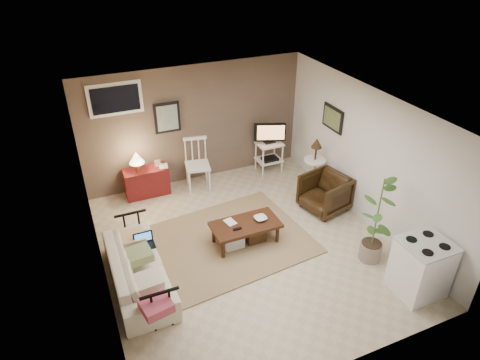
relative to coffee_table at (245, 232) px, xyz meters
name	(u,v)px	position (x,y,z in m)	size (l,w,h in m)	color
floor	(246,246)	(-0.02, -0.09, -0.24)	(5.00, 5.00, 0.00)	#C1B293
art_back	(167,118)	(-0.57, 2.38, 1.21)	(0.50, 0.03, 0.60)	black
art_right	(333,118)	(2.20, 0.96, 1.28)	(0.03, 0.60, 0.45)	black
window	(115,99)	(-1.47, 2.38, 1.71)	(0.96, 0.03, 0.60)	white
rug	(228,241)	(-0.25, 0.15, -0.22)	(2.61, 2.09, 0.03)	#9C865A
coffee_table	(245,232)	(0.00, 0.00, 0.00)	(1.12, 0.58, 0.43)	#3B2010
sofa	(137,264)	(-1.82, -0.24, 0.14)	(1.92, 0.56, 0.75)	white
sofa_pillows	(143,268)	(-1.77, -0.46, 0.23)	(0.37, 1.83, 0.13)	beige
sofa_end_rails	(145,265)	(-1.71, -0.24, 0.09)	(0.52, 1.92, 0.65)	black
laptop	(144,241)	(-1.64, 0.09, 0.25)	(0.30, 0.22, 0.20)	black
red_console	(146,180)	(-1.16, 2.16, 0.10)	(0.85, 0.38, 0.98)	maroon
spindle_chair	(197,166)	(-0.13, 2.03, 0.25)	(0.54, 0.54, 1.03)	white
tv_stand	(269,146)	(1.48, 2.06, 0.35)	(0.63, 0.43, 1.11)	white
side_table	(315,159)	(1.94, 1.00, 0.47)	(0.43, 0.43, 1.14)	white
armchair	(325,192)	(1.76, 0.33, 0.15)	(0.75, 0.70, 0.77)	black
potted_plant	(377,218)	(1.67, -1.15, 0.57)	(0.38, 0.38, 1.51)	gray
stove	(421,267)	(1.85, -1.98, 0.20)	(0.68, 0.63, 0.88)	white
bowl	(261,215)	(0.28, 0.00, 0.27)	(0.21, 0.05, 0.21)	#3B2010
book_table	(226,219)	(-0.29, 0.11, 0.27)	(0.15, 0.02, 0.21)	#3B2010
book_console	(159,162)	(-0.88, 2.13, 0.44)	(0.16, 0.02, 0.22)	#3B2010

